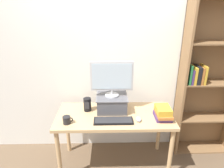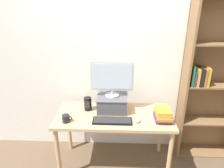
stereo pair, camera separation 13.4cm
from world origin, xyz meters
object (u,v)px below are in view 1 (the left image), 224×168
desk_speaker (87,104)px  book_stack (163,113)px  computer_monitor (112,78)px  coffee_mug (67,120)px  desk (114,121)px  bookshelf_unit (209,81)px  computer_mouse (139,119)px  keyboard (113,121)px  riser_box (112,102)px

desk_speaker → book_stack: bearing=-12.6°
computer_monitor → coffee_mug: 0.70m
desk → bookshelf_unit: size_ratio=0.67×
coffee_mug → desk_speaker: 0.36m
computer_mouse → coffee_mug: bearing=-177.0°
bookshelf_unit → desk_speaker: 1.61m
keyboard → computer_mouse: computer_mouse is taller
computer_monitor → book_stack: bearing=-19.8°
desk_speaker → computer_monitor: bearing=2.1°
keyboard → computer_mouse: 0.29m
bookshelf_unit → book_stack: bookshelf_unit is taller
riser_box → coffee_mug: (-0.51, -0.30, -0.06)m
keyboard → desk_speaker: desk_speaker is taller
bookshelf_unit → keyboard: bookshelf_unit is taller
riser_box → computer_mouse: 0.41m
desk → coffee_mug: bearing=-161.0°
keyboard → desk_speaker: 0.42m
riser_box → computer_monitor: size_ratio=0.75×
bookshelf_unit → riser_box: (-1.28, -0.20, -0.20)m
keyboard → riser_box: bearing=92.3°
keyboard → coffee_mug: (-0.52, -0.02, 0.03)m
riser_box → keyboard: 0.29m
keyboard → coffee_mug: bearing=-177.5°
riser_box → coffee_mug: bearing=-149.2°
computer_monitor → keyboard: (0.01, -0.28, -0.42)m
book_stack → keyboard: bearing=-173.5°
keyboard → desk_speaker: (-0.32, 0.27, 0.07)m
computer_mouse → desk_speaker: bearing=157.7°
book_stack → coffee_mug: size_ratio=2.18×
computer_mouse → book_stack: 0.30m
bookshelf_unit → computer_mouse: bearing=-155.0°
bookshelf_unit → coffee_mug: size_ratio=17.93×
computer_monitor → desk_speaker: size_ratio=3.03×
desk_speaker → keyboard: bearing=-40.1°
coffee_mug → desk_speaker: desk_speaker is taller
riser_box → computer_monitor: 0.33m
desk → bookshelf_unit: bearing=14.1°
computer_monitor → book_stack: 0.72m
riser_box → desk_speaker: (-0.30, -0.01, -0.02)m
desk → computer_mouse: bearing=-27.5°
computer_mouse → desk_speaker: 0.66m
bookshelf_unit → computer_mouse: size_ratio=19.87×
desk → keyboard: (-0.02, -0.16, 0.10)m
computer_mouse → book_stack: bearing=9.3°
bookshelf_unit → book_stack: (-0.69, -0.41, -0.23)m
computer_monitor → desk_speaker: bearing=-177.9°
riser_box → desk: bearing=-77.1°
computer_mouse → keyboard: bearing=-176.3°
riser_box → computer_mouse: (0.30, -0.26, -0.08)m
desk → riser_box: riser_box is taller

